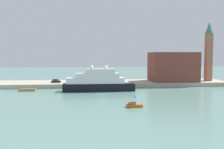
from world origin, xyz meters
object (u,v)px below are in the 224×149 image
at_px(small_motorboat, 134,104).
at_px(large_yacht, 98,82).
at_px(bell_tower, 209,49).
at_px(person_figure, 68,82).
at_px(work_barge, 27,90).
at_px(harbor_building, 173,67).
at_px(parked_car, 56,81).
at_px(mooring_bollard, 98,83).

bearing_deg(small_motorboat, large_yacht, 104.77).
xyz_separation_m(bell_tower, person_figure, (-61.33, -5.34, -13.42)).
relative_size(work_barge, bell_tower, 0.23).
xyz_separation_m(harbor_building, bell_tower, (16.34, 0.28, 7.83)).
distance_m(harbor_building, person_figure, 45.62).
height_order(small_motorboat, parked_car, parked_car).
xyz_separation_m(large_yacht, person_figure, (-11.49, 11.36, -0.87)).
relative_size(large_yacht, bell_tower, 1.00).
distance_m(work_barge, bell_tower, 78.06).
xyz_separation_m(work_barge, mooring_bollard, (25.77, 7.08, 1.67)).
bearing_deg(bell_tower, parked_car, -178.74).
bearing_deg(mooring_bollard, parked_car, 162.72).
distance_m(harbor_building, parked_car, 50.55).
xyz_separation_m(small_motorboat, person_figure, (-19.20, 40.62, 1.46)).
bearing_deg(small_motorboat, mooring_bollard, 100.64).
height_order(small_motorboat, work_barge, small_motorboat).
bearing_deg(small_motorboat, bell_tower, 47.49).
xyz_separation_m(bell_tower, mooring_bollard, (-49.49, -6.77, -13.70)).
bearing_deg(large_yacht, work_barge, 173.60).
distance_m(small_motorboat, mooring_bollard, 39.89).
relative_size(harbor_building, parked_car, 5.07).
height_order(large_yacht, bell_tower, bell_tower).
bearing_deg(harbor_building, large_yacht, -153.90).
relative_size(small_motorboat, mooring_bollard, 4.53).
xyz_separation_m(work_barge, person_figure, (13.93, 8.51, 1.96)).
xyz_separation_m(work_barge, parked_car, (8.71, 12.39, 1.87)).
bearing_deg(bell_tower, harbor_building, -179.00).
relative_size(large_yacht, person_figure, 16.35).
distance_m(bell_tower, person_figure, 63.01).
xyz_separation_m(large_yacht, harbor_building, (33.51, 16.42, 4.71)).
xyz_separation_m(small_motorboat, work_barge, (-33.13, 32.11, -0.50)).
xyz_separation_m(small_motorboat, bell_tower, (42.13, 45.96, 14.87)).
relative_size(harbor_building, mooring_bollard, 22.04).
bearing_deg(bell_tower, work_barge, -169.57).
distance_m(work_barge, harbor_building, 60.94).
distance_m(work_barge, person_figure, 16.44).
bearing_deg(mooring_bollard, harbor_building, 11.06).
distance_m(parked_car, mooring_bollard, 17.86).
distance_m(parked_car, person_figure, 6.50).
bearing_deg(harbor_building, person_figure, -173.59).
distance_m(large_yacht, bell_tower, 54.05).
relative_size(small_motorboat, work_barge, 0.67).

